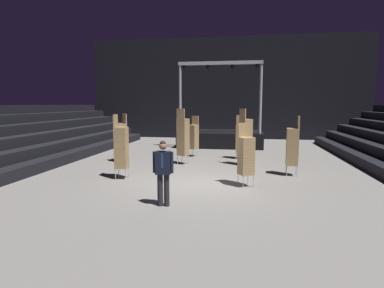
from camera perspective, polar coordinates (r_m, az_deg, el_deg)
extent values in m
cube|color=slate|center=(11.15, 1.33, -7.41)|extent=(22.00, 30.00, 0.10)
cube|color=black|center=(25.76, 6.08, 9.92)|extent=(22.00, 0.30, 8.00)
cube|color=black|center=(14.59, -25.91, -3.54)|extent=(0.75, 24.00, 0.45)
cube|color=black|center=(14.97, -28.36, -1.68)|extent=(0.75, 24.00, 0.45)
cube|color=black|center=(15.38, -30.67, 0.08)|extent=(0.75, 24.00, 0.45)
cube|color=black|center=(21.12, 5.21, 0.99)|extent=(5.40, 3.42, 0.97)
cylinder|color=#9EA0A8|center=(19.88, -2.14, 8.15)|extent=(0.16, 0.16, 4.24)
cylinder|color=#9EA0A8|center=(19.51, 12.25, 8.01)|extent=(0.16, 0.16, 4.24)
cube|color=#9EA0A8|center=(19.69, 5.06, 14.31)|extent=(5.10, 0.20, 0.20)
cylinder|color=black|center=(19.96, -1.44, 13.61)|extent=(0.18, 0.18, 0.22)
cylinder|color=black|center=(19.74, 2.87, 13.67)|extent=(0.18, 0.18, 0.22)
cylinder|color=black|center=(19.63, 7.25, 13.66)|extent=(0.18, 0.18, 0.22)
cylinder|color=black|center=(19.62, 11.65, 13.58)|extent=(0.18, 0.18, 0.22)
cylinder|color=black|center=(8.71, -4.59, -8.28)|extent=(0.15, 0.15, 0.88)
cylinder|color=black|center=(8.74, -5.75, -8.23)|extent=(0.15, 0.15, 0.88)
cube|color=silver|center=(8.50, -5.31, -3.45)|extent=(0.18, 0.11, 0.63)
cube|color=black|center=(8.55, -5.23, -3.38)|extent=(0.41, 0.25, 0.63)
cube|color=navy|center=(8.43, -5.40, -3.02)|extent=(0.06, 0.01, 0.40)
cylinder|color=black|center=(8.51, -3.68, -3.34)|extent=(0.10, 0.10, 0.58)
cylinder|color=black|center=(8.60, -6.76, -3.25)|extent=(0.10, 0.10, 0.58)
sphere|color=#936B4C|center=(8.48, -5.26, -0.35)|extent=(0.21, 0.21, 0.21)
sphere|color=black|center=(8.48, -5.27, 0.03)|extent=(0.17, 0.17, 0.17)
cylinder|color=#B2B5BA|center=(10.85, 10.98, -6.59)|extent=(0.02, 0.02, 0.40)
cylinder|color=#B2B5BA|center=(10.67, 9.17, -6.78)|extent=(0.02, 0.02, 0.40)
cylinder|color=#B2B5BA|center=(11.17, 10.04, -6.17)|extent=(0.02, 0.02, 0.40)
cylinder|color=#B2B5BA|center=(11.00, 8.27, -6.34)|extent=(0.02, 0.02, 0.40)
cube|color=#A38456|center=(10.87, 9.64, -5.22)|extent=(0.59, 0.59, 0.08)
cube|color=#A38456|center=(10.85, 9.65, -4.79)|extent=(0.59, 0.59, 0.08)
cube|color=#A38456|center=(10.83, 9.66, -4.35)|extent=(0.59, 0.59, 0.08)
cube|color=#A38456|center=(10.82, 9.67, -3.91)|extent=(0.59, 0.59, 0.08)
cube|color=#A38456|center=(10.80, 9.68, -3.46)|extent=(0.59, 0.59, 0.08)
cube|color=#A38456|center=(10.79, 9.69, -3.02)|extent=(0.59, 0.59, 0.08)
cube|color=#A38456|center=(10.77, 9.70, -2.57)|extent=(0.59, 0.59, 0.08)
cube|color=#A38456|center=(10.76, 9.71, -2.13)|extent=(0.59, 0.59, 0.08)
cube|color=#A38456|center=(10.74, 9.72, -1.68)|extent=(0.59, 0.59, 0.08)
cube|color=#A38456|center=(10.73, 9.73, -1.23)|extent=(0.59, 0.59, 0.08)
cube|color=#A38456|center=(10.72, 9.74, -0.78)|extent=(0.59, 0.59, 0.08)
cube|color=#A38456|center=(10.71, 9.75, -0.33)|extent=(0.59, 0.59, 0.08)
cube|color=#A38456|center=(10.70, 9.76, 0.12)|extent=(0.59, 0.59, 0.08)
cube|color=#A38456|center=(10.69, 9.77, 0.57)|extent=(0.59, 0.59, 0.08)
cube|color=#A38456|center=(10.68, 9.78, 1.02)|extent=(0.59, 0.59, 0.08)
cube|color=#A38456|center=(10.83, 9.33, 2.57)|extent=(0.38, 0.23, 0.46)
cylinder|color=#B2B5BA|center=(14.96, -1.83, -2.66)|extent=(0.02, 0.02, 0.40)
cylinder|color=#B2B5BA|center=(14.76, -0.58, -2.79)|extent=(0.02, 0.02, 0.40)
cylinder|color=#B2B5BA|center=(14.65, -2.63, -2.88)|extent=(0.02, 0.02, 0.40)
cylinder|color=#B2B5BA|center=(14.45, -1.37, -3.02)|extent=(0.02, 0.02, 0.40)
cube|color=#A38456|center=(14.66, -1.61, -1.90)|extent=(0.57, 0.57, 0.08)
cube|color=#A38456|center=(14.65, -1.61, -1.57)|extent=(0.57, 0.57, 0.08)
cube|color=#A38456|center=(14.64, -1.61, -1.25)|extent=(0.57, 0.57, 0.08)
cube|color=#A38456|center=(14.63, -1.61, -0.92)|extent=(0.57, 0.57, 0.08)
cube|color=#A38456|center=(14.61, -1.61, -0.59)|extent=(0.57, 0.57, 0.08)
cube|color=#A38456|center=(14.60, -1.61, -0.26)|extent=(0.57, 0.57, 0.08)
cube|color=#A38456|center=(14.59, -1.61, 0.08)|extent=(0.57, 0.57, 0.08)
cube|color=#A38456|center=(14.58, -1.62, 0.41)|extent=(0.57, 0.57, 0.08)
cube|color=#A38456|center=(14.57, -1.62, 0.74)|extent=(0.57, 0.57, 0.08)
cube|color=#A38456|center=(14.56, -1.62, 1.07)|extent=(0.57, 0.57, 0.08)
cube|color=#A38456|center=(14.55, -1.62, 1.40)|extent=(0.57, 0.57, 0.08)
cube|color=#A38456|center=(14.55, -1.62, 1.74)|extent=(0.57, 0.57, 0.08)
cube|color=#A38456|center=(14.54, -1.62, 2.07)|extent=(0.57, 0.57, 0.08)
cube|color=#A38456|center=(14.53, -1.62, 2.40)|extent=(0.57, 0.57, 0.08)
cube|color=#A38456|center=(14.52, -1.62, 2.74)|extent=(0.57, 0.57, 0.08)
cube|color=#A38456|center=(14.52, -1.62, 3.07)|extent=(0.57, 0.57, 0.08)
cube|color=#A38456|center=(14.51, -1.63, 3.41)|extent=(0.57, 0.57, 0.08)
cube|color=#A38456|center=(14.51, -1.63, 3.74)|extent=(0.57, 0.57, 0.08)
cube|color=#A38456|center=(14.50, -1.63, 4.08)|extent=(0.57, 0.57, 0.08)
cube|color=#A38456|center=(14.50, -1.63, 4.41)|extent=(0.57, 0.57, 0.08)
cube|color=#A38456|center=(14.32, -2.05, 5.47)|extent=(0.39, 0.20, 0.46)
cylinder|color=#B2B5BA|center=(16.47, 8.05, -1.82)|extent=(0.02, 0.02, 0.40)
cylinder|color=#B2B5BA|center=(16.44, 9.36, -1.86)|extent=(0.02, 0.02, 0.40)
cylinder|color=#B2B5BA|center=(16.09, 7.92, -2.03)|extent=(0.02, 0.02, 0.40)
cylinder|color=#B2B5BA|center=(16.06, 9.27, -2.07)|extent=(0.02, 0.02, 0.40)
cube|color=#A38456|center=(16.23, 8.67, -1.10)|extent=(0.47, 0.47, 0.08)
cube|color=#A38456|center=(16.21, 8.67, -0.80)|extent=(0.47, 0.47, 0.08)
cube|color=#A38456|center=(16.20, 8.68, -0.51)|extent=(0.47, 0.47, 0.08)
cube|color=#A38456|center=(16.19, 8.68, -0.21)|extent=(0.47, 0.47, 0.08)
cube|color=#A38456|center=(16.18, 8.69, 0.09)|extent=(0.47, 0.47, 0.08)
cube|color=#A38456|center=(16.17, 8.70, 0.39)|extent=(0.47, 0.47, 0.08)
cube|color=#A38456|center=(16.16, 8.70, 0.69)|extent=(0.47, 0.47, 0.08)
cube|color=#A38456|center=(16.15, 8.71, 0.99)|extent=(0.47, 0.47, 0.08)
cube|color=#A38456|center=(16.14, 8.71, 1.29)|extent=(0.47, 0.47, 0.08)
cube|color=#A38456|center=(16.14, 8.72, 1.59)|extent=(0.47, 0.47, 0.08)
cube|color=#A38456|center=(16.13, 8.72, 1.89)|extent=(0.47, 0.47, 0.08)
cube|color=#A38456|center=(16.12, 8.73, 2.19)|extent=(0.47, 0.47, 0.08)
cube|color=#A38456|center=(16.11, 8.74, 2.49)|extent=(0.47, 0.47, 0.08)
cube|color=#A38456|center=(16.11, 8.74, 2.79)|extent=(0.47, 0.47, 0.08)
cube|color=#A38456|center=(16.10, 8.75, 3.09)|extent=(0.47, 0.47, 0.08)
cube|color=#A38456|center=(16.09, 8.75, 3.40)|extent=(0.47, 0.47, 0.08)
cube|color=#A38456|center=(15.88, 8.72, 4.33)|extent=(0.41, 0.08, 0.46)
cylinder|color=#B2B5BA|center=(12.74, 16.65, -4.71)|extent=(0.02, 0.02, 0.40)
cylinder|color=#B2B5BA|center=(13.11, 16.55, -4.37)|extent=(0.02, 0.02, 0.40)
cylinder|color=#B2B5BA|center=(12.77, 18.36, -4.74)|extent=(0.02, 0.02, 0.40)
cylinder|color=#B2B5BA|center=(13.14, 18.21, -4.41)|extent=(0.02, 0.02, 0.40)
cube|color=#A38456|center=(12.89, 17.49, -3.50)|extent=(0.47, 0.47, 0.08)
cube|color=#A38456|center=(12.88, 17.50, -3.13)|extent=(0.47, 0.47, 0.08)
cube|color=#A38456|center=(12.86, 17.51, -2.75)|extent=(0.47, 0.47, 0.08)
cube|color=#A38456|center=(12.85, 17.53, -2.38)|extent=(0.47, 0.47, 0.08)
cube|color=#A38456|center=(12.84, 17.54, -2.01)|extent=(0.47, 0.47, 0.08)
cube|color=#A38456|center=(12.82, 17.56, -1.63)|extent=(0.47, 0.47, 0.08)
cube|color=#A38456|center=(12.81, 17.57, -1.26)|extent=(0.47, 0.47, 0.08)
cube|color=#A38456|center=(12.80, 17.59, -0.88)|extent=(0.47, 0.47, 0.08)
cube|color=#A38456|center=(12.79, 17.60, -0.50)|extent=(0.47, 0.47, 0.08)
cube|color=#A38456|center=(12.78, 17.62, -0.13)|extent=(0.47, 0.47, 0.08)
cube|color=#A38456|center=(12.77, 17.63, 0.25)|extent=(0.47, 0.47, 0.08)
cube|color=#A38456|center=(12.76, 17.64, 0.63)|extent=(0.47, 0.47, 0.08)
cube|color=#A38456|center=(12.75, 17.66, 1.01)|extent=(0.47, 0.47, 0.08)
cube|color=#A38456|center=(12.74, 17.67, 1.39)|extent=(0.47, 0.47, 0.08)
cube|color=#A38456|center=(12.73, 17.69, 1.77)|extent=(0.47, 0.47, 0.08)
cube|color=#A38456|center=(12.73, 17.70, 2.15)|extent=(0.47, 0.47, 0.08)
cube|color=#A38456|center=(12.72, 17.72, 2.53)|extent=(0.47, 0.47, 0.08)
cube|color=#A38456|center=(12.72, 18.64, 3.73)|extent=(0.08, 0.41, 0.46)
cylinder|color=#B2B5BA|center=(14.84, 9.65, -2.84)|extent=(0.02, 0.02, 0.40)
cylinder|color=#B2B5BA|center=(14.55, 10.59, -3.06)|extent=(0.02, 0.02, 0.40)
cylinder|color=#B2B5BA|center=(14.61, 8.49, -2.98)|extent=(0.02, 0.02, 0.40)
cylinder|color=#B2B5BA|center=(14.31, 9.42, -3.21)|extent=(0.02, 0.02, 0.40)
cube|color=#A38456|center=(14.54, 9.56, -2.08)|extent=(0.62, 0.62, 0.08)
cube|color=#A38456|center=(14.52, 9.56, -1.75)|extent=(0.62, 0.62, 0.08)
cube|color=#A38456|center=(14.51, 9.57, -1.42)|extent=(0.62, 0.62, 0.08)
cube|color=#A38456|center=(14.50, 9.58, -1.09)|extent=(0.62, 0.62, 0.08)
cube|color=#A38456|center=(14.49, 9.58, -0.75)|extent=(0.62, 0.62, 0.08)
cube|color=#A38456|center=(14.47, 9.59, -0.42)|extent=(0.62, 0.62, 0.08)
cube|color=#A38456|center=(14.46, 9.60, -0.09)|extent=(0.62, 0.62, 0.08)
cube|color=#A38456|center=(14.45, 9.61, 0.25)|extent=(0.62, 0.62, 0.08)
cube|color=#A38456|center=(14.44, 9.61, 0.58)|extent=(0.62, 0.62, 0.08)
cube|color=#A38456|center=(14.43, 9.62, 0.92)|extent=(0.62, 0.62, 0.08)
cube|color=#A38456|center=(14.42, 9.63, 1.25)|extent=(0.62, 0.62, 0.08)
cube|color=#A38456|center=(14.42, 9.63, 1.59)|extent=(0.62, 0.62, 0.08)
cube|color=#A38456|center=(14.41, 9.64, 1.92)|extent=(0.62, 0.62, 0.08)
cube|color=#A38456|center=(14.40, 9.65, 2.26)|extent=(0.62, 0.62, 0.08)
cube|color=#A38456|center=(14.39, 9.66, 2.60)|extent=(0.62, 0.62, 0.08)
cube|color=#A38456|center=(14.39, 9.66, 2.94)|extent=(0.62, 0.62, 0.08)
cube|color=#A38456|center=(14.38, 9.67, 3.27)|extent=(0.62, 0.62, 0.08)
cube|color=#A38456|center=(14.38, 9.68, 3.61)|extent=(0.62, 0.62, 0.08)
cube|color=#A38456|center=(14.37, 9.68, 3.95)|extent=(0.62, 0.62, 0.08)
cube|color=#A38456|center=(14.37, 9.69, 4.29)|extent=(0.62, 0.62, 0.08)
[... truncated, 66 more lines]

